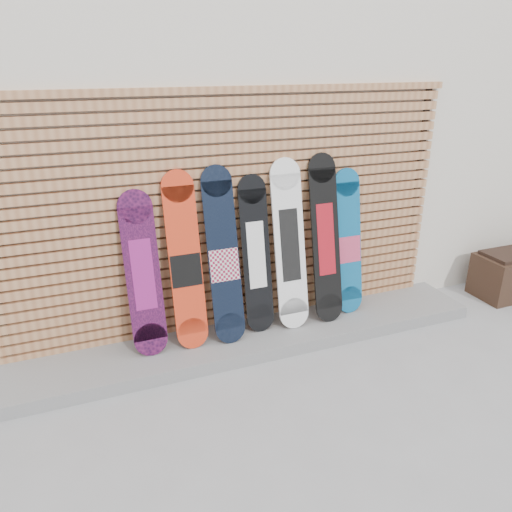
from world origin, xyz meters
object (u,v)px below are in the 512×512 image
(snowboard_0, at_px, (143,275))
(snowboard_1, at_px, (185,263))
(snowboard_2, at_px, (223,257))
(snowboard_4, at_px, (290,245))
(snowboard_3, at_px, (256,255))
(snowboard_5, at_px, (326,239))
(snowboard_6, at_px, (348,243))

(snowboard_0, xyz_separation_m, snowboard_1, (0.36, -0.01, 0.06))
(snowboard_2, height_order, snowboard_4, snowboard_4)
(snowboard_0, distance_m, snowboard_3, 1.03)
(snowboard_1, height_order, snowboard_2, snowboard_2)
(snowboard_2, height_order, snowboard_5, snowboard_5)
(snowboard_0, relative_size, snowboard_1, 0.91)
(snowboard_1, relative_size, snowboard_2, 0.99)
(snowboard_2, xyz_separation_m, snowboard_3, (0.33, 0.05, -0.04))
(snowboard_2, distance_m, snowboard_4, 0.65)
(snowboard_2, relative_size, snowboard_5, 0.98)
(snowboard_3, relative_size, snowboard_5, 0.91)
(snowboard_6, bearing_deg, snowboard_3, -179.61)
(snowboard_0, distance_m, snowboard_4, 1.35)
(snowboard_1, relative_size, snowboard_5, 0.97)
(snowboard_4, relative_size, snowboard_6, 1.10)
(snowboard_5, bearing_deg, snowboard_6, 8.72)
(snowboard_0, relative_size, snowboard_4, 0.89)
(snowboard_2, xyz_separation_m, snowboard_5, (1.02, 0.01, 0.03))
(snowboard_1, bearing_deg, snowboard_6, 1.25)
(snowboard_0, distance_m, snowboard_1, 0.37)
(snowboard_4, bearing_deg, snowboard_2, -178.33)
(snowboard_3, bearing_deg, snowboard_5, -3.01)
(snowboard_5, bearing_deg, snowboard_4, 179.07)
(snowboard_1, distance_m, snowboard_6, 1.64)
(snowboard_2, height_order, snowboard_6, snowboard_2)
(snowboard_0, relative_size, snowboard_3, 0.97)
(snowboard_1, bearing_deg, snowboard_0, 178.15)
(snowboard_1, distance_m, snowboard_5, 1.36)
(snowboard_5, height_order, snowboard_6, snowboard_5)
(snowboard_1, xyz_separation_m, snowboard_4, (0.98, -0.00, 0.03))
(snowboard_2, distance_m, snowboard_6, 1.30)
(snowboard_5, xyz_separation_m, snowboard_6, (0.28, 0.04, -0.09))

